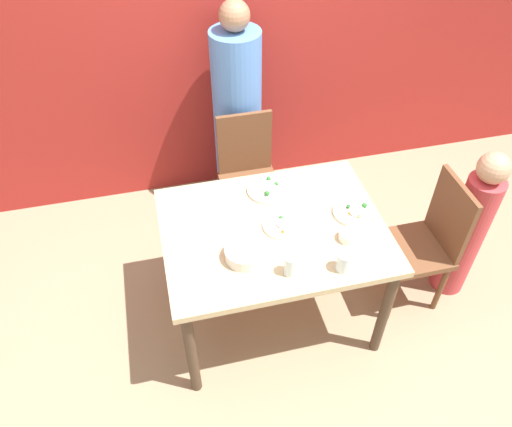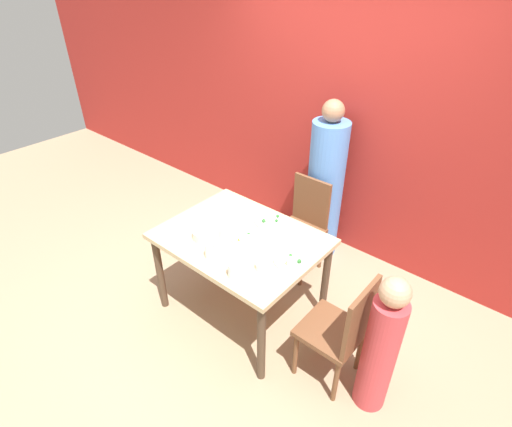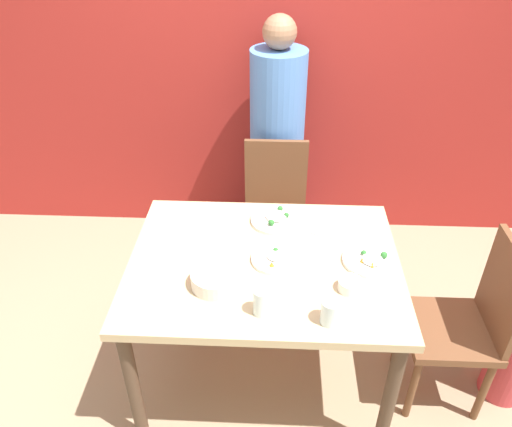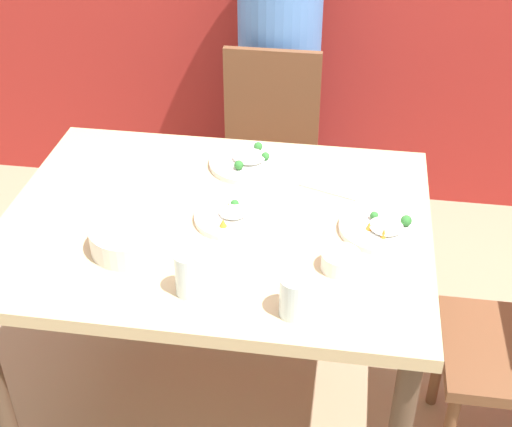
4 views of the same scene
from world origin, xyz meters
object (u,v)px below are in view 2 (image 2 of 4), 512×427
(plate_rice_adult, at_px, (245,238))
(glass_water_tall, at_px, (209,251))
(person_adult, at_px, (325,188))
(person_child, at_px, (381,348))
(chair_child_spot, at_px, (341,329))
(bowl_curry, at_px, (206,233))
(chair_adult_spot, at_px, (303,224))

(plate_rice_adult, bearing_deg, glass_water_tall, -99.54)
(person_adult, bearing_deg, person_child, -45.50)
(person_child, distance_m, plate_rice_adult, 1.21)
(person_adult, distance_m, glass_water_tall, 1.48)
(plate_rice_adult, bearing_deg, person_child, -2.77)
(chair_child_spot, distance_m, bowl_curry, 1.20)
(person_child, distance_m, bowl_curry, 1.46)
(chair_child_spot, relative_size, person_child, 0.84)
(chair_adult_spot, xyz_separation_m, bowl_curry, (-0.24, -0.98, 0.32))
(chair_adult_spot, height_order, plate_rice_adult, chair_adult_spot)
(chair_adult_spot, distance_m, plate_rice_adult, 0.86)
(chair_child_spot, xyz_separation_m, person_adult, (-0.91, 1.21, 0.23))
(chair_adult_spot, height_order, glass_water_tall, chair_adult_spot)
(chair_child_spot, relative_size, bowl_curry, 4.37)
(person_child, xyz_separation_m, bowl_curry, (-1.42, -0.11, 0.28))
(chair_adult_spot, relative_size, glass_water_tall, 7.73)
(chair_adult_spot, xyz_separation_m, plate_rice_adult, (0.01, -0.81, 0.29))
(chair_child_spot, distance_m, glass_water_tall, 1.05)
(chair_child_spot, relative_size, glass_water_tall, 7.73)
(bowl_curry, bearing_deg, chair_child_spot, 5.62)
(chair_child_spot, distance_m, person_adult, 1.53)
(person_child, height_order, plate_rice_adult, person_child)
(chair_child_spot, bearing_deg, chair_adult_spot, -133.65)
(bowl_curry, bearing_deg, glass_water_tall, -38.25)
(person_child, relative_size, bowl_curry, 5.24)
(person_adult, bearing_deg, chair_child_spot, -53.00)
(chair_adult_spot, relative_size, bowl_curry, 4.37)
(person_child, relative_size, glass_water_tall, 9.26)
(person_child, height_order, glass_water_tall, person_child)
(person_child, xyz_separation_m, glass_water_tall, (-1.23, -0.27, 0.31))
(person_adult, relative_size, person_child, 1.43)
(person_adult, distance_m, plate_rice_adult, 1.15)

